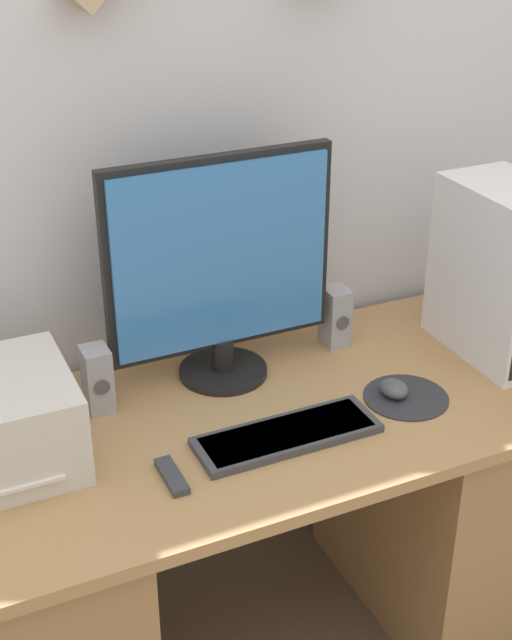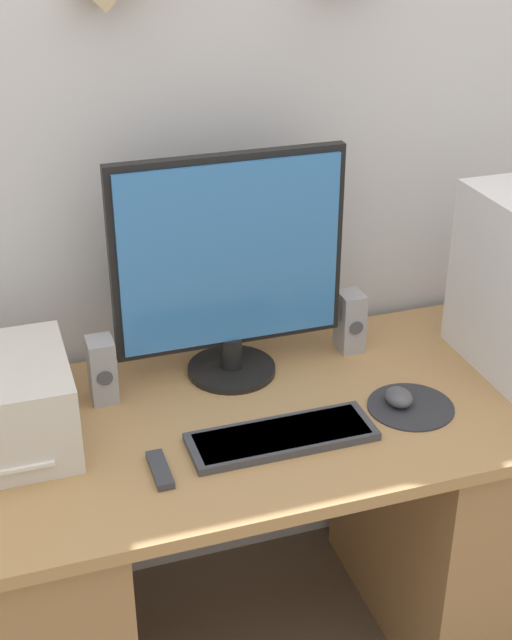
{
  "view_description": "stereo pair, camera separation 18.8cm",
  "coord_description": "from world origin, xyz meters",
  "px_view_note": "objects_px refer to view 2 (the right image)",
  "views": [
    {
      "loc": [
        -0.69,
        -1.16,
        1.86
      ],
      "look_at": [
        0.01,
        0.35,
        0.98
      ],
      "focal_mm": 50.0,
      "sensor_mm": 36.0,
      "label": 1
    },
    {
      "loc": [
        -0.52,
        -1.23,
        1.86
      ],
      "look_at": [
        0.01,
        0.35,
        0.98
      ],
      "focal_mm": 50.0,
      "sensor_mm": 36.0,
      "label": 2
    }
  ],
  "objects_px": {
    "speaker_left": "(102,370)",
    "keyboard": "(282,436)",
    "remote_control": "(160,470)",
    "speaker_right": "(350,321)",
    "mouse": "(399,397)",
    "monitor": "(230,264)"
  },
  "relations": [
    {
      "from": "mouse",
      "to": "speaker_right",
      "type": "height_order",
      "value": "speaker_right"
    },
    {
      "from": "monitor",
      "to": "remote_control",
      "type": "xyz_separation_m",
      "value": [
        -0.25,
        -0.34,
        -0.28
      ]
    },
    {
      "from": "monitor",
      "to": "keyboard",
      "type": "distance_m",
      "value": 0.41
    },
    {
      "from": "remote_control",
      "to": "keyboard",
      "type": "bearing_deg",
      "value": 6.09
    },
    {
      "from": "monitor",
      "to": "speaker_right",
      "type": "bearing_deg",
      "value": 2.76
    },
    {
      "from": "mouse",
      "to": "monitor",
      "type": "bearing_deg",
      "value": 140.16
    },
    {
      "from": "speaker_left",
      "to": "speaker_right",
      "type": "distance_m",
      "value": 0.63
    },
    {
      "from": "monitor",
      "to": "mouse",
      "type": "height_order",
      "value": "monitor"
    },
    {
      "from": "monitor",
      "to": "mouse",
      "type": "distance_m",
      "value": 0.49
    },
    {
      "from": "monitor",
      "to": "keyboard",
      "type": "relative_size",
      "value": 1.35
    },
    {
      "from": "keyboard",
      "to": "speaker_right",
      "type": "distance_m",
      "value": 0.44
    },
    {
      "from": "keyboard",
      "to": "speaker_left",
      "type": "bearing_deg",
      "value": 139.62
    },
    {
      "from": "speaker_right",
      "to": "monitor",
      "type": "bearing_deg",
      "value": -177.24
    },
    {
      "from": "mouse",
      "to": "speaker_right",
      "type": "bearing_deg",
      "value": 90.05
    },
    {
      "from": "monitor",
      "to": "speaker_right",
      "type": "distance_m",
      "value": 0.38
    },
    {
      "from": "mouse",
      "to": "speaker_left",
      "type": "distance_m",
      "value": 0.67
    },
    {
      "from": "speaker_left",
      "to": "keyboard",
      "type": "bearing_deg",
      "value": -40.38
    },
    {
      "from": "monitor",
      "to": "remote_control",
      "type": "bearing_deg",
      "value": -126.93
    },
    {
      "from": "keyboard",
      "to": "remote_control",
      "type": "distance_m",
      "value": 0.27
    },
    {
      "from": "remote_control",
      "to": "speaker_right",
      "type": "bearing_deg",
      "value": 31.7
    },
    {
      "from": "speaker_left",
      "to": "speaker_right",
      "type": "height_order",
      "value": "same"
    },
    {
      "from": "mouse",
      "to": "remote_control",
      "type": "xyz_separation_m",
      "value": [
        -0.57,
        -0.07,
        -0.01
      ]
    }
  ]
}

